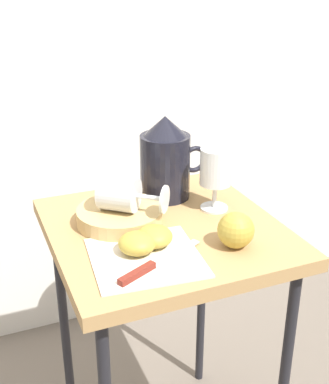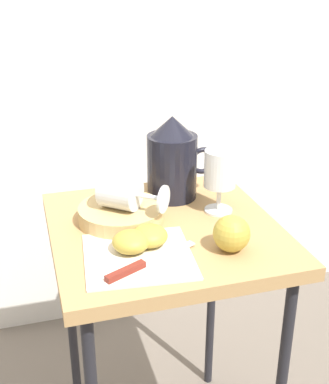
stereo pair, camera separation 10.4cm
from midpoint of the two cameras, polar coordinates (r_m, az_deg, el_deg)
name	(u,v)px [view 1 (the left image)]	position (r m, az deg, el deg)	size (l,w,h in m)	color
curtain_drape	(81,43)	(1.63, -11.15, 16.02)	(2.40, 0.03, 1.97)	silver
table	(164,255)	(1.14, -2.62, -7.16)	(0.48, 0.49, 0.68)	#AD8451
linen_napkin	(145,257)	(0.99, -5.17, -7.37)	(0.21, 0.20, 0.00)	silver
basket_tray	(120,216)	(1.12, -7.67, -2.72)	(0.19, 0.19, 0.04)	tan
pitcher	(165,165)	(1.21, -2.34, 3.01)	(0.17, 0.12, 0.20)	black
wine_glass_upright	(216,170)	(1.14, 3.16, 2.38)	(0.07, 0.07, 0.15)	silver
wine_glass_tipped_near	(121,194)	(1.09, -7.61, -0.25)	(0.15, 0.14, 0.08)	silver
apple_half_left	(137,243)	(0.99, -6.09, -5.79)	(0.07, 0.07, 0.04)	#B29938
apple_half_right	(154,236)	(1.01, -4.10, -5.04)	(0.07, 0.07, 0.04)	#B29938
apple_whole	(236,230)	(1.01, 5.08, -4.32)	(0.07, 0.07, 0.07)	#B29938
knife	(149,267)	(0.95, -4.87, -8.42)	(0.20, 0.11, 0.01)	silver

